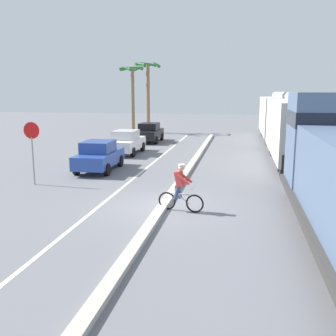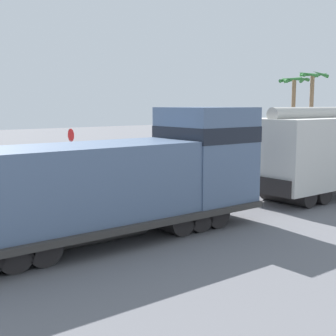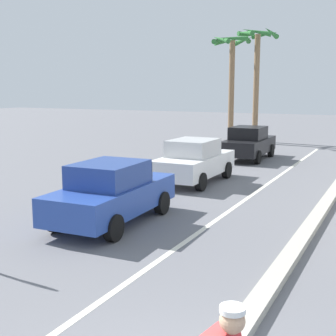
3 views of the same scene
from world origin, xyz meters
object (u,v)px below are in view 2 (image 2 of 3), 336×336
at_px(cyclist, 88,185).
at_px(palm_tree_near, 312,94).
at_px(palm_tree_far, 294,95).
at_px(stop_sign, 71,143).
at_px(parked_car_black, 271,150).
at_px(locomotive, 124,183).
at_px(parked_car_blue, 140,162).
at_px(parked_car_white, 208,155).

height_order(cyclist, palm_tree_near, palm_tree_near).
height_order(palm_tree_near, palm_tree_far, palm_tree_near).
distance_m(stop_sign, palm_tree_near, 23.90).
distance_m(parked_car_black, palm_tree_near, 9.06).
bearing_deg(locomotive, parked_car_black, 118.01).
distance_m(parked_car_blue, stop_sign, 4.25).
bearing_deg(palm_tree_near, parked_car_white, -82.73).
bearing_deg(parked_car_white, locomotive, -51.73).
bearing_deg(parked_car_white, palm_tree_near, 97.27).
bearing_deg(parked_car_white, stop_sign, -99.54).
relative_size(palm_tree_near, palm_tree_far, 1.05).
bearing_deg(palm_tree_far, parked_car_white, -76.39).
bearing_deg(parked_car_blue, stop_sign, -116.33).
relative_size(locomotive, parked_car_blue, 2.73).
bearing_deg(cyclist, palm_tree_near, 105.69).
bearing_deg(palm_tree_far, parked_car_blue, -79.83).
xyz_separation_m(stop_sign, palm_tree_far, (-1.67, 23.04, 3.08)).
relative_size(stop_sign, palm_tree_far, 0.42).
relative_size(parked_car_blue, cyclist, 2.48).
height_order(parked_car_blue, stop_sign, stop_sign).
height_order(cyclist, palm_tree_far, palm_tree_far).
bearing_deg(parked_car_black, stop_sign, -96.15).
height_order(locomotive, parked_car_white, locomotive).
xyz_separation_m(parked_car_blue, cyclist, (5.43, -6.48, 0.00)).
bearing_deg(parked_car_black, parked_car_white, -91.09).
bearing_deg(parked_car_blue, palm_tree_near, 95.74).
bearing_deg(palm_tree_near, locomotive, -65.55).
xyz_separation_m(cyclist, palm_tree_near, (-7.44, 26.51, 4.38)).
height_order(cyclist, stop_sign, stop_sign).
height_order(parked_car_black, stop_sign, stop_sign).
relative_size(parked_car_white, cyclist, 2.45).
relative_size(locomotive, parked_car_white, 2.76).
bearing_deg(stop_sign, parked_car_blue, 63.67).
xyz_separation_m(cyclist, palm_tree_far, (-8.91, 25.86, 4.29)).
relative_size(parked_car_black, cyclist, 2.46).
bearing_deg(parked_car_blue, locomotive, -36.69).
distance_m(parked_car_blue, palm_tree_near, 20.60).
relative_size(stop_sign, palm_tree_near, 0.40).
height_order(parked_car_blue, parked_car_black, same).
height_order(locomotive, cyclist, locomotive).
distance_m(parked_car_blue, parked_car_white, 5.87).
bearing_deg(cyclist, parked_car_white, 114.54).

